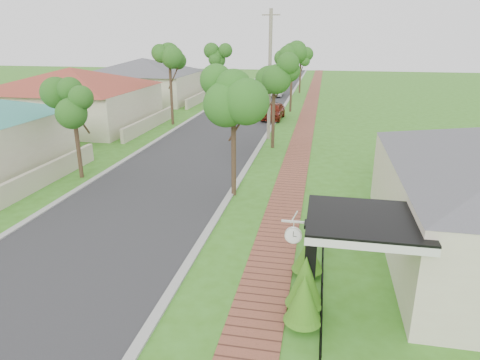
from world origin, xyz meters
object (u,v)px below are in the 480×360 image
Objects in this scene: utility_pole at (270,76)px; station_clock at (293,234)px; parked_car_white at (277,90)px; parked_car_red at (273,111)px; near_tree at (233,100)px; porch_post at (310,271)px.

utility_pole is 11.12× the size of station_clock.
parked_car_white is at bearing 97.01° from station_clock.
parked_car_red is at bearing 94.32° from utility_pole.
porch_post is at bearing -64.89° from near_tree.
parked_car_red is 0.48× the size of utility_pole.
station_clock is at bearing -66.82° from near_tree.
parked_car_white is 22.43m from utility_pole.
porch_post is 27.13m from parked_car_red.
parked_car_white is 5.44× the size of station_clock.
near_tree is 7.09× the size of station_clock.
near_tree is at bearing -85.30° from parked_car_red.
parked_car_white is 0.49× the size of utility_pole.
parked_car_red is at bearing 98.00° from station_clock.
near_tree reaches higher than porch_post.
near_tree is (-3.75, 8.00, 3.27)m from porch_post.
near_tree is (1.80, -33.50, 3.69)m from parked_car_white.
near_tree is 8.62m from station_clock.
near_tree is at bearing -86.87° from parked_car_white.
parked_car_white is at bearing 94.93° from utility_pole.
utility_pole reaches higher than porch_post.
near_tree reaches higher than parked_car_white.
parked_car_red is (-4.20, 26.80, -0.42)m from porch_post.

